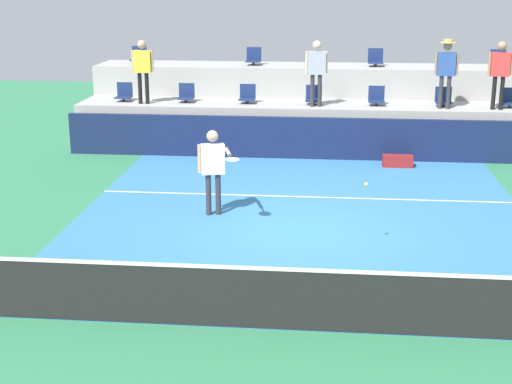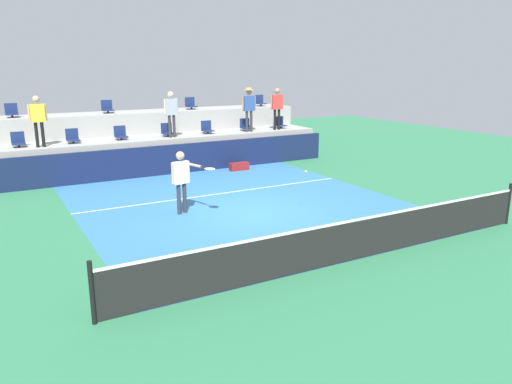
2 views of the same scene
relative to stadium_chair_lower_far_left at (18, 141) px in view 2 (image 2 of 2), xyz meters
name	(u,v)px [view 2 (image 2 of 2)]	position (x,y,z in m)	size (l,w,h in m)	color
ground_plane	(256,213)	(5.30, -7.23, -1.46)	(40.00, 40.00, 0.00)	#2D754C
court_inner_paint	(239,204)	(5.30, -6.23, -1.46)	(9.00, 10.00, 0.01)	teal
court_service_line	(219,194)	(5.30, -4.83, -1.46)	(9.00, 0.06, 0.00)	white
tennis_net	(351,239)	(5.30, -11.23, -0.97)	(10.48, 0.08, 1.07)	black
sponsor_backboard	(178,159)	(5.30, -1.23, -0.91)	(13.00, 0.16, 1.10)	#141E42
seating_tier_lower	(166,152)	(5.30, 0.07, -0.84)	(13.00, 1.80, 1.25)	#9E9E99
seating_tier_upper	(152,136)	(5.30, 1.87, -0.41)	(13.00, 1.80, 2.10)	#9E9E99
stadium_chair_lower_far_left	(18,141)	(0.00, 0.00, 0.00)	(0.44, 0.40, 0.52)	#2D2D33
stadium_chair_lower_left	(73,137)	(1.78, 0.00, 0.00)	(0.44, 0.40, 0.52)	#2D2D33
stadium_chair_lower_mid_left	(121,134)	(3.51, 0.00, 0.00)	(0.44, 0.40, 0.52)	#2D2D33
stadium_chair_lower_center	(167,131)	(5.35, 0.00, 0.00)	(0.44, 0.40, 0.52)	#2D2D33
stadium_chair_lower_mid_right	(207,128)	(7.06, 0.00, 0.00)	(0.44, 0.40, 0.52)	#2D2D33
stadium_chair_lower_right	(246,126)	(8.87, 0.00, 0.00)	(0.44, 0.40, 0.52)	#2D2D33
stadium_chair_lower_far_right	(280,123)	(10.61, 0.00, 0.00)	(0.44, 0.40, 0.52)	#2D2D33
stadium_chair_upper_far_left	(12,112)	(0.00, 1.80, 0.85)	(0.44, 0.40, 0.52)	#2D2D33
stadium_chair_upper_left	(107,108)	(3.50, 1.80, 0.85)	(0.44, 0.40, 0.52)	#2D2D33
stadium_chair_upper_right	(191,104)	(7.10, 1.80, 0.85)	(0.44, 0.40, 0.52)	#2D2D33
stadium_chair_upper_far_right	(260,101)	(10.61, 1.80, 0.85)	(0.44, 0.40, 0.52)	#2D2D33
tennis_player	(182,176)	(3.52, -6.29, -0.39)	(0.97, 1.16, 1.74)	#2D2D33
spectator_in_white	(38,116)	(0.66, -0.38, 0.84)	(0.61, 0.24, 1.74)	black
spectator_leaning_on_rail	(171,110)	(5.41, -0.38, 0.86)	(0.61, 0.28, 1.76)	#2D2D33
spectator_with_hat	(249,105)	(8.82, -0.38, 0.92)	(0.62, 0.46, 1.83)	#2D2D33
spectator_in_grey	(277,104)	(10.20, -0.38, 0.87)	(0.62, 0.25, 1.78)	black
tennis_ball	(306,172)	(6.46, -7.94, -0.28)	(0.07, 0.07, 0.07)	#CCE033
equipment_bag	(239,166)	(7.55, -1.91, -1.31)	(0.76, 0.28, 0.30)	maroon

